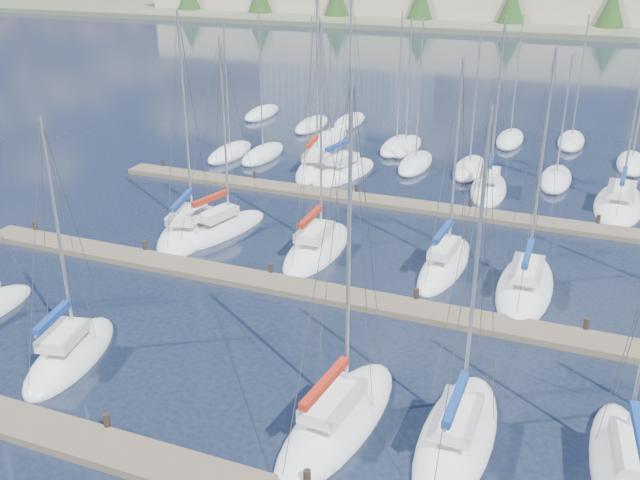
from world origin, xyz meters
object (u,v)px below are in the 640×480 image
at_px(sailboat_o, 344,172).
at_px(sailboat_n, 315,167).
at_px(sailboat_h, 190,230).
at_px(sailboat_p, 489,188).
at_px(sailboat_c, 70,355).
at_px(sailboat_f, 624,470).
at_px(sailboat_q, 619,204).
at_px(sailboat_j, 317,248).
at_px(sailboat_d, 338,420).
at_px(sailboat_e, 457,436).
at_px(sailboat_i, 223,230).
at_px(sailboat_k, 445,265).
at_px(sailboat_l, 525,287).

height_order(sailboat_o, sailboat_n, sailboat_n).
bearing_deg(sailboat_h, sailboat_p, 29.25).
bearing_deg(sailboat_c, sailboat_n, 79.06).
height_order(sailboat_n, sailboat_f, sailboat_n).
bearing_deg(sailboat_n, sailboat_o, -15.37).
bearing_deg(sailboat_p, sailboat_q, -5.56).
distance_m(sailboat_c, sailboat_f, 22.45).
bearing_deg(sailboat_j, sailboat_d, -66.78).
xyz_separation_m(sailboat_h, sailboat_e, (19.42, -13.37, 0.01)).
height_order(sailboat_h, sailboat_i, sailboat_h).
xyz_separation_m(sailboat_k, sailboat_f, (9.36, -13.90, -0.01)).
distance_m(sailboat_j, sailboat_h, 8.33).
xyz_separation_m(sailboat_k, sailboat_e, (3.69, -14.27, -0.01)).
xyz_separation_m(sailboat_h, sailboat_q, (24.56, 14.83, -0.01)).
bearing_deg(sailboat_c, sailboat_p, 54.03).
height_order(sailboat_j, sailboat_d, sailboat_d).
relative_size(sailboat_l, sailboat_i, 1.04).
distance_m(sailboat_e, sailboat_p, 28.34).
bearing_deg(sailboat_k, sailboat_o, 131.50).
bearing_deg(sailboat_e, sailboat_h, 145.66).
xyz_separation_m(sailboat_n, sailboat_f, (22.75, -27.74, -0.01)).
height_order(sailboat_l, sailboat_f, sailboat_l).
height_order(sailboat_j, sailboat_e, sailboat_j).
height_order(sailboat_j, sailboat_i, sailboat_j).
relative_size(sailboat_n, sailboat_p, 1.14).
relative_size(sailboat_k, sailboat_o, 0.83).
relative_size(sailboat_c, sailboat_f, 0.99).
relative_size(sailboat_q, sailboat_d, 0.93).
bearing_deg(sailboat_j, sailboat_i, 174.61).
height_order(sailboat_i, sailboat_e, sailboat_e).
xyz_separation_m(sailboat_j, sailboat_k, (7.41, 0.53, 0.01)).
distance_m(sailboat_c, sailboat_o, 28.77).
bearing_deg(sailboat_e, sailboat_l, 86.84).
bearing_deg(sailboat_p, sailboat_j, -123.59).
xyz_separation_m(sailboat_c, sailboat_j, (5.64, 14.61, -0.00)).
relative_size(sailboat_l, sailboat_e, 1.00).
distance_m(sailboat_q, sailboat_e, 28.66).
bearing_deg(sailboat_l, sailboat_n, 139.18).
distance_m(sailboat_o, sailboat_n, 2.52).
relative_size(sailboat_q, sailboat_n, 0.89).
distance_m(sailboat_q, sailboat_d, 30.46).
bearing_deg(sailboat_o, sailboat_h, -97.41).
bearing_deg(sailboat_c, sailboat_j, 57.27).
height_order(sailboat_c, sailboat_j, sailboat_j).
relative_size(sailboat_i, sailboat_p, 0.97).
xyz_separation_m(sailboat_i, sailboat_o, (2.97, 13.67, -0.01)).
bearing_deg(sailboat_d, sailboat_f, 12.10).
bearing_deg(sailboat_i, sailboat_c, -73.76).
bearing_deg(sailboat_q, sailboat_p, -176.53).
bearing_deg(sailboat_c, sailboat_d, -11.05).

